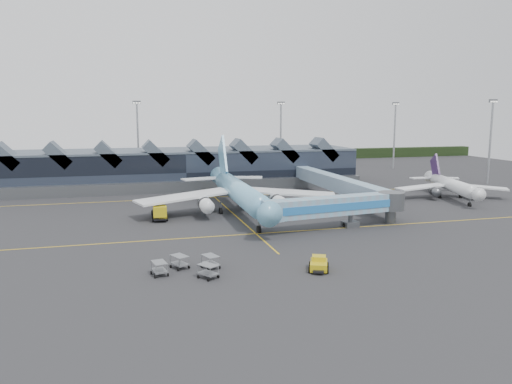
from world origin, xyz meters
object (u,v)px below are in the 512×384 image
object	(u,v)px
jet_bridge	(345,206)
fuel_truck	(159,208)
pushback_tug	(319,264)
regional_jet	(451,185)
main_airliner	(238,191)

from	to	relation	value
jet_bridge	fuel_truck	xyz separation A→B (m)	(-29.20, 15.84, -1.93)
jet_bridge	pushback_tug	xyz separation A→B (m)	(-12.84, -20.23, -2.93)
regional_jet	fuel_truck	distance (m)	64.83
main_airliner	pushback_tug	bearing A→B (deg)	-86.27
regional_jet	pushback_tug	world-z (taller)	regional_jet
main_airliner	jet_bridge	distance (m)	22.03
pushback_tug	main_airliner	bearing A→B (deg)	115.50
main_airliner	pushback_tug	distance (m)	37.17
jet_bridge	pushback_tug	size ratio (longest dim) A/B	6.38
main_airliner	regional_jet	distance (m)	49.91
main_airliner	jet_bridge	world-z (taller)	main_airliner
regional_jet	fuel_truck	bearing A→B (deg)	-161.30
main_airliner	fuel_truck	bearing A→B (deg)	-175.05
fuel_truck	main_airliner	bearing A→B (deg)	5.67
regional_jet	fuel_truck	xyz separation A→B (m)	(-64.65, -4.67, -1.25)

